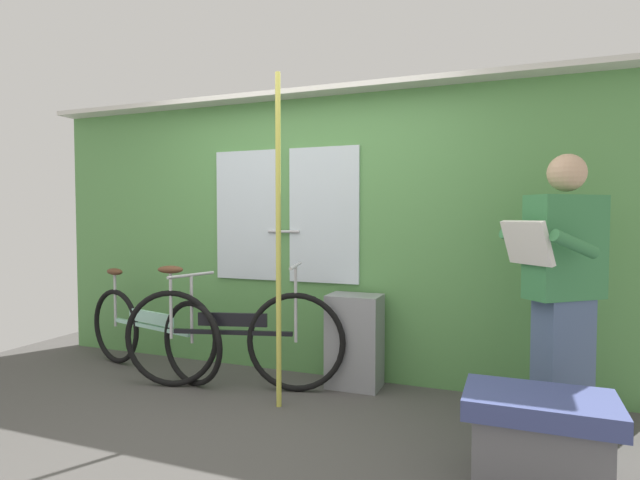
% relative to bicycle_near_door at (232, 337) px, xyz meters
% --- Properties ---
extents(ground_plane, '(6.01, 4.28, 0.04)m').
position_rel_bicycle_near_door_xyz_m(ground_plane, '(0.39, -0.74, -0.41)').
color(ground_plane, '#474442').
extents(train_door_wall, '(5.01, 0.28, 2.31)m').
position_rel_bicycle_near_door_xyz_m(train_door_wall, '(0.38, 0.59, 0.81)').
color(train_door_wall, '#56934C').
rests_on(train_door_wall, ground_plane).
extents(bicycle_near_door, '(1.67, 0.57, 0.96)m').
position_rel_bicycle_near_door_xyz_m(bicycle_near_door, '(0.00, 0.00, 0.00)').
color(bicycle_near_door, black).
rests_on(bicycle_near_door, ground_plane).
extents(bicycle_leaning_behind, '(1.64, 0.58, 0.87)m').
position_rel_bicycle_near_door_xyz_m(bicycle_leaning_behind, '(-0.84, 0.10, -0.04)').
color(bicycle_leaning_behind, black).
rests_on(bicycle_leaning_behind, ground_plane).
extents(passenger_reading_newspaper, '(0.62, 0.60, 1.67)m').
position_rel_bicycle_near_door_xyz_m(passenger_reading_newspaper, '(2.26, 0.02, 0.49)').
color(passenger_reading_newspaper, slate).
rests_on(passenger_reading_newspaper, ground_plane).
extents(trash_bin_by_wall, '(0.40, 0.28, 0.71)m').
position_rel_bicycle_near_door_xyz_m(trash_bin_by_wall, '(0.85, 0.38, -0.04)').
color(trash_bin_by_wall, gray).
rests_on(trash_bin_by_wall, ground_plane).
extents(handrail_pole, '(0.04, 0.04, 2.27)m').
position_rel_bicycle_near_door_xyz_m(handrail_pole, '(0.49, -0.19, 0.74)').
color(handrail_pole, '#C6C14C').
rests_on(handrail_pole, ground_plane).
extents(bench_seat_corner, '(0.70, 0.44, 0.45)m').
position_rel_bicycle_near_door_xyz_m(bench_seat_corner, '(2.11, -0.67, -0.15)').
color(bench_seat_corner, '#3D477F').
rests_on(bench_seat_corner, ground_plane).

